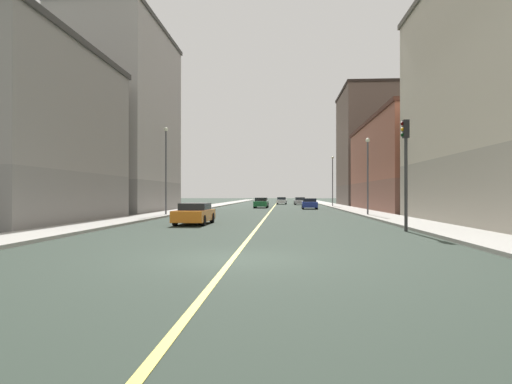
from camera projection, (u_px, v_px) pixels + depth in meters
The scene contains 17 objects.
ground_plane at pixel (233, 259), 12.63m from camera, with size 400.00×400.00×0.00m, color #29342B.
sidewalk_left at pixel (342, 207), 60.94m from camera, with size 3.01×168.00×0.15m, color #9E9B93.
sidewalk_right at pixel (206, 207), 62.12m from camera, with size 3.01×168.00×0.15m, color #9E9B93.
lane_center_stripe at pixel (273, 208), 61.53m from camera, with size 0.16×154.00×0.01m, color #E5D14C.
building_left_mid at pixel (406, 165), 50.01m from camera, with size 8.85×25.23×10.21m.
building_left_far at pixel (368, 148), 72.32m from camera, with size 8.85×15.49×18.73m.
building_right_corner at pixel (21, 133), 28.12m from camera, with size 8.85×15.55×11.41m.
building_right_midblock at pixel (122, 120), 45.82m from camera, with size 8.85×16.21×19.02m.
traffic_light_left_near at pixel (406, 159), 22.03m from camera, with size 0.40×0.32×5.54m.
street_lamp_left_near at pixel (368, 167), 37.32m from camera, with size 0.36×0.36×6.43m.
street_lamp_right_near at pixel (166, 162), 37.57m from camera, with size 0.36×0.36×7.39m.
street_lamp_left_far at pixel (333, 176), 64.16m from camera, with size 0.36×0.36×7.21m.
car_silver at pixel (300, 201), 78.22m from camera, with size 2.06×4.20×1.32m.
car_orange at pixel (195, 214), 27.29m from camera, with size 1.95×4.57×1.30m.
car_green at pixel (261, 203), 60.38m from camera, with size 1.92×4.52×1.39m.
car_white at pixel (282, 201), 82.31m from camera, with size 1.94×4.62×1.31m.
car_blue at pixel (310, 204), 55.70m from camera, with size 1.96×4.04×1.33m.
Camera 1 is at (1.45, -12.57, 1.84)m, focal length 31.17 mm.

